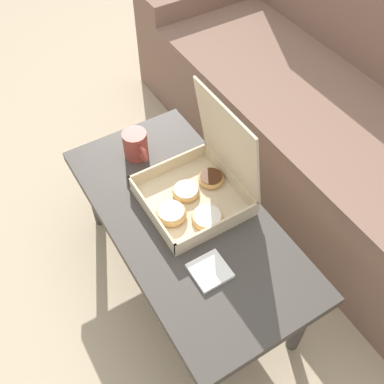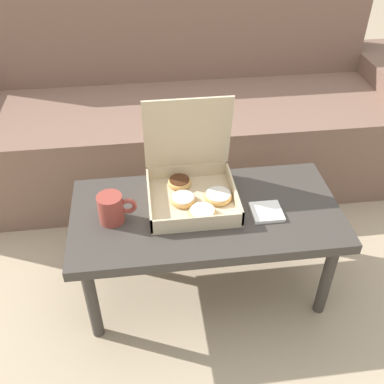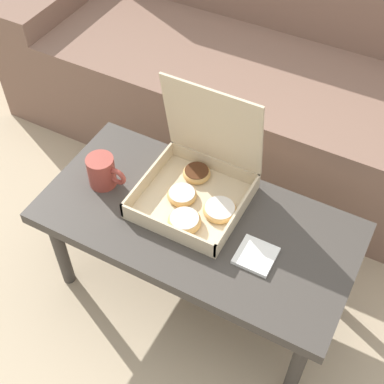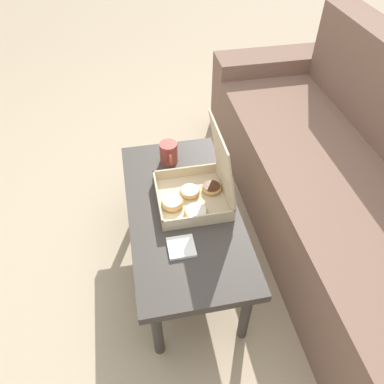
{
  "view_description": "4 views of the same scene",
  "coord_description": "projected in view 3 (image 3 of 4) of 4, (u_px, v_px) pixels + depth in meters",
  "views": [
    {
      "loc": [
        0.77,
        -0.52,
        1.62
      ],
      "look_at": [
        -0.05,
        -0.03,
        0.46
      ],
      "focal_mm": 42.0,
      "sensor_mm": 36.0,
      "label": 1
    },
    {
      "loc": [
        -0.21,
        -1.32,
        1.49
      ],
      "look_at": [
        -0.05,
        -0.03,
        0.46
      ],
      "focal_mm": 42.0,
      "sensor_mm": 36.0,
      "label": 2
    },
    {
      "loc": [
        0.47,
        -0.99,
        1.71
      ],
      "look_at": [
        -0.05,
        -0.03,
        0.46
      ],
      "focal_mm": 50.0,
      "sensor_mm": 36.0,
      "label": 3
    },
    {
      "loc": [
        1.13,
        -0.26,
        1.65
      ],
      "look_at": [
        -0.05,
        -0.03,
        0.46
      ],
      "focal_mm": 35.0,
      "sensor_mm": 36.0,
      "label": 4
    }
  ],
  "objects": [
    {
      "name": "ground_plane",
      "position": [
        207.0,
        272.0,
        2.01
      ],
      "size": [
        12.0,
        12.0,
        0.0
      ],
      "primitive_type": "plane",
      "color": "tan"
    },
    {
      "name": "coffee_table",
      "position": [
        197.0,
        228.0,
        1.69
      ],
      "size": [
        0.99,
        0.49,
        0.41
      ],
      "color": "#3D3833",
      "rests_on": "ground_plane"
    },
    {
      "name": "napkin_stack",
      "position": [
        256.0,
        256.0,
        1.55
      ],
      "size": [
        0.11,
        0.11,
        0.01
      ],
      "color": "white",
      "rests_on": "coffee_table"
    },
    {
      "name": "couch",
      "position": [
        295.0,
        88.0,
        2.24
      ],
      "size": [
        2.5,
        0.8,
        0.92
      ],
      "color": "#7A5B4C",
      "rests_on": "ground_plane"
    },
    {
      "name": "coffee_mug",
      "position": [
        103.0,
        172.0,
        1.71
      ],
      "size": [
        0.14,
        0.09,
        0.11
      ],
      "color": "#993D33",
      "rests_on": "coffee_table"
    },
    {
      "name": "pastry_box",
      "position": [
        198.0,
        184.0,
        1.66
      ],
      "size": [
        0.33,
        0.32,
        0.38
      ],
      "color": "beige",
      "rests_on": "coffee_table"
    }
  ]
}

